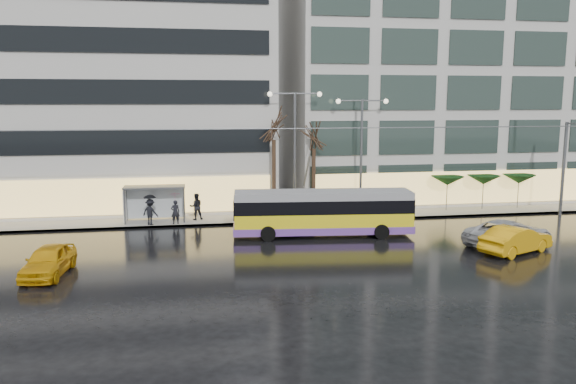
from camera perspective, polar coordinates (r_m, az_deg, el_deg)
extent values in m
plane|color=black|center=(30.79, 0.58, -6.83)|extent=(140.00, 140.00, 0.00)
cube|color=gray|center=(44.54, -0.05, -1.70)|extent=(80.00, 10.00, 0.15)
cube|color=slate|center=(39.76, 1.13, -3.03)|extent=(80.00, 0.10, 0.15)
cube|color=beige|center=(49.40, -22.63, 11.59)|extent=(34.00, 14.00, 22.00)
cube|color=beige|center=(54.03, 17.59, 13.20)|extent=(32.00, 14.00, 25.00)
cube|color=yellow|center=(35.85, 3.56, -2.93)|extent=(11.35, 3.36, 1.40)
cube|color=#6D3E9C|center=(35.95, 3.55, -3.65)|extent=(11.39, 3.40, 0.47)
cube|color=black|center=(35.64, 3.57, -1.32)|extent=(11.37, 3.38, 0.84)
cube|color=gray|center=(35.53, 3.58, -0.28)|extent=(11.35, 3.36, 0.47)
cube|color=black|center=(36.85, 12.26, -1.39)|extent=(0.25, 2.14, 1.21)
cube|color=black|center=(35.36, -5.49, -1.66)|extent=(0.25, 2.14, 1.21)
cylinder|color=black|center=(37.70, 8.66, -3.21)|extent=(0.96, 0.41, 0.93)
cylinder|color=black|center=(35.49, 9.49, -4.01)|extent=(0.96, 0.41, 0.93)
cylinder|color=black|center=(36.80, -2.18, -3.42)|extent=(0.96, 0.41, 0.93)
cylinder|color=black|center=(34.53, -2.04, -4.26)|extent=(0.96, 0.41, 0.93)
cylinder|color=#595B60|center=(36.09, 1.95, 2.05)|extent=(0.38, 3.46, 2.45)
cylinder|color=#595B60|center=(36.55, 1.87, 2.14)|extent=(0.38, 3.46, 2.45)
cylinder|color=#595B60|center=(46.71, 26.18, 2.11)|extent=(0.24, 0.24, 7.00)
cylinder|color=#595B60|center=(35.47, 0.55, 6.45)|extent=(42.00, 0.04, 0.04)
cylinder|color=#595B60|center=(35.96, 0.41, 6.49)|extent=(42.00, 0.04, 0.04)
cube|color=#595B60|center=(40.17, -13.42, 0.51)|extent=(4.20, 1.60, 0.12)
cube|color=silver|center=(41.06, -13.29, -1.07)|extent=(4.00, 0.05, 2.20)
cube|color=white|center=(40.57, -16.24, -1.32)|extent=(0.10, 1.40, 2.20)
cylinder|color=#595B60|center=(39.88, -16.28, -1.50)|extent=(0.10, 0.10, 2.40)
cylinder|color=#595B60|center=(41.24, -16.06, -1.14)|extent=(0.10, 0.10, 2.40)
cylinder|color=#595B60|center=(39.59, -10.53, -1.36)|extent=(0.10, 0.10, 2.40)
cylinder|color=#595B60|center=(40.97, -10.50, -1.00)|extent=(0.10, 0.10, 2.40)
cylinder|color=#595B60|center=(40.76, 0.69, 3.79)|extent=(0.18, 0.18, 9.00)
cylinder|color=#595B60|center=(40.43, -0.57, 9.98)|extent=(1.80, 0.10, 0.10)
cylinder|color=#595B60|center=(40.75, 1.97, 9.97)|extent=(1.80, 0.10, 0.10)
sphere|color=#FFF2CC|center=(40.30, -1.85, 9.91)|extent=(0.36, 0.36, 0.36)
sphere|color=#FFF2CC|center=(40.94, 3.22, 9.89)|extent=(0.36, 0.36, 0.36)
cylinder|color=#595B60|center=(41.96, 7.44, 3.52)|extent=(0.18, 0.18, 8.50)
cylinder|color=#595B60|center=(41.50, 6.35, 9.22)|extent=(1.80, 0.10, 0.10)
cylinder|color=#595B60|center=(42.03, 8.75, 9.17)|extent=(1.80, 0.10, 0.10)
sphere|color=#FFF2CC|center=(41.27, 5.14, 9.17)|extent=(0.36, 0.36, 0.36)
sphere|color=#FFF2CC|center=(42.32, 9.92, 9.07)|extent=(0.36, 0.36, 0.36)
cylinder|color=black|center=(40.92, -1.43, 1.41)|extent=(0.28, 0.28, 5.60)
cylinder|color=black|center=(41.68, 2.62, 1.06)|extent=(0.28, 0.28, 4.90)
cylinder|color=#595B60|center=(45.08, 15.82, -0.40)|extent=(0.06, 0.06, 2.20)
cone|color=#0E340F|center=(44.90, 15.89, 1.11)|extent=(2.50, 2.50, 0.70)
cylinder|color=#595B60|center=(46.44, 19.17, -0.29)|extent=(0.06, 0.06, 2.20)
cone|color=#0E340F|center=(46.27, 19.25, 1.18)|extent=(2.50, 2.50, 0.70)
cylinder|color=#595B60|center=(47.94, 22.32, -0.19)|extent=(0.06, 0.06, 2.20)
cone|color=#0E340F|center=(47.78, 22.41, 1.23)|extent=(2.50, 2.50, 0.70)
imported|color=#E0A00B|center=(30.21, -23.16, -6.43)|extent=(2.20, 4.56, 1.50)
imported|color=#E8A00C|center=(34.33, 22.15, -4.50)|extent=(4.97, 3.43, 1.55)
imported|color=#B6B6BB|center=(35.70, 21.50, -3.91)|extent=(6.30, 4.60, 1.59)
imported|color=black|center=(39.29, -11.37, -2.01)|extent=(0.68, 0.53, 1.66)
imported|color=#C44176|center=(39.12, -11.42, -0.69)|extent=(1.16, 1.18, 0.88)
imported|color=black|center=(40.43, -9.32, -1.47)|extent=(1.02, 0.85, 1.89)
imported|color=black|center=(39.37, -13.81, -1.98)|extent=(1.33, 1.15, 1.79)
imported|color=black|center=(39.22, -13.86, -0.76)|extent=(1.12, 1.12, 0.72)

